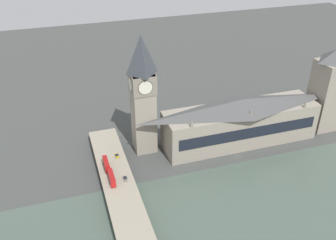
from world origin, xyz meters
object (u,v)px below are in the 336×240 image
(victoria_tower, at_px, (328,89))
(road_bridge, at_px, (132,227))
(parliament_hall, at_px, (241,121))
(car_northbound_mid, at_px, (125,178))
(double_decker_bus_lead, at_px, (106,164))
(car_northbound_lead, at_px, (117,156))
(double_decker_bus_rear, at_px, (112,178))
(clock_tower, at_px, (143,94))

(victoria_tower, relative_size, road_bridge, 0.35)
(parliament_hall, bearing_deg, road_bridge, 123.88)
(parliament_hall, bearing_deg, victoria_tower, -89.95)
(parliament_hall, xyz_separation_m, car_northbound_mid, (-22.08, 75.86, -7.74))
(double_decker_bus_lead, bearing_deg, road_bridge, -175.10)
(double_decker_bus_lead, height_order, car_northbound_lead, double_decker_bus_lead)
(car_northbound_mid, bearing_deg, victoria_tower, -80.74)
(car_northbound_mid, bearing_deg, car_northbound_lead, 0.68)
(double_decker_bus_rear, relative_size, car_northbound_lead, 2.84)
(double_decker_bus_lead, distance_m, car_northbound_mid, 14.45)
(road_bridge, xyz_separation_m, double_decker_bus_lead, (43.56, 3.74, 3.85))
(road_bridge, bearing_deg, car_northbound_lead, -3.89)
(double_decker_bus_lead, relative_size, double_decker_bus_rear, 0.96)
(parliament_hall, height_order, victoria_tower, victoria_tower)
(car_northbound_mid, bearing_deg, road_bridge, 173.11)
(parliament_hall, height_order, clock_tower, clock_tower)
(double_decker_bus_lead, xyz_separation_m, car_northbound_lead, (8.65, -7.29, -2.08))
(road_bridge, xyz_separation_m, car_northbound_lead, (52.21, -3.55, 1.77))
(clock_tower, bearing_deg, car_northbound_mid, 150.05)
(parliament_hall, distance_m, road_bridge, 96.42)
(clock_tower, bearing_deg, car_northbound_lead, 121.35)
(parliament_hall, relative_size, double_decker_bus_rear, 8.62)
(double_decker_bus_rear, distance_m, car_northbound_mid, 7.15)
(victoria_tower, relative_size, double_decker_bus_lead, 5.46)
(victoria_tower, xyz_separation_m, car_northbound_mid, (-22.13, 135.75, -19.80))
(victoria_tower, bearing_deg, car_northbound_lead, 90.56)
(parliament_hall, relative_size, car_northbound_lead, 24.47)
(double_decker_bus_rear, xyz_separation_m, car_northbound_lead, (20.39, -6.62, -1.96))
(double_decker_bus_lead, distance_m, double_decker_bus_rear, 11.76)
(clock_tower, xyz_separation_m, car_northbound_mid, (-32.28, 18.60, -29.94))
(victoria_tower, height_order, car_northbound_lead, victoria_tower)
(double_decker_bus_lead, xyz_separation_m, car_northbound_mid, (-12.15, -7.53, -2.08))
(parliament_hall, distance_m, car_northbound_lead, 76.51)
(clock_tower, xyz_separation_m, double_decker_bus_lead, (-20.14, 26.13, -27.86))
(road_bridge, bearing_deg, double_decker_bus_rear, 5.50)
(car_northbound_mid, bearing_deg, clock_tower, -29.95)
(parliament_hall, relative_size, road_bridge, 0.57)
(clock_tower, distance_m, double_decker_bus_lead, 43.18)
(double_decker_bus_lead, bearing_deg, car_northbound_mid, -148.20)
(parliament_hall, relative_size, clock_tower, 1.34)
(road_bridge, height_order, car_northbound_lead, car_northbound_lead)
(clock_tower, distance_m, victoria_tower, 118.03)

